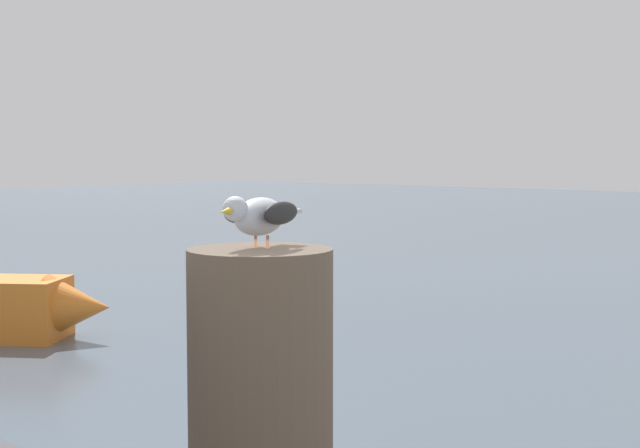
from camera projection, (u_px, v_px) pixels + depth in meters
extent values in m
cylinder|color=#382D23|center=(261.00, 430.00, 2.48)|extent=(0.39, 0.39, 0.97)
cylinder|color=tan|center=(256.00, 242.00, 2.45)|extent=(0.01, 0.01, 0.04)
cylinder|color=tan|center=(268.00, 242.00, 2.44)|extent=(0.01, 0.01, 0.04)
ellipsoid|color=silver|center=(260.00, 216.00, 2.43)|extent=(0.15, 0.25, 0.10)
sphere|color=silver|center=(235.00, 209.00, 2.31)|extent=(0.06, 0.06, 0.06)
cone|color=yellow|center=(225.00, 212.00, 2.26)|extent=(0.03, 0.05, 0.02)
cube|color=silver|center=(284.00, 211.00, 2.56)|extent=(0.10, 0.09, 0.01)
ellipsoid|color=#282828|center=(242.00, 212.00, 2.46)|extent=(0.08, 0.19, 0.06)
ellipsoid|color=#282828|center=(281.00, 213.00, 2.42)|extent=(0.08, 0.19, 0.06)
cone|color=orange|center=(79.00, 307.00, 13.41)|extent=(1.28, 1.28, 0.93)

